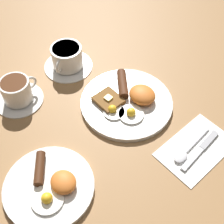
{
  "coord_description": "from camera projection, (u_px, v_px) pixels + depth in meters",
  "views": [
    {
      "loc": [
        -0.41,
        0.44,
        0.72
      ],
      "look_at": [
        -0.01,
        0.07,
        0.03
      ],
      "focal_mm": 50.0,
      "sensor_mm": 36.0,
      "label": 1
    }
  ],
  "objects": [
    {
      "name": "napkin",
      "position": [
        196.0,
        148.0,
        0.84
      ],
      "size": [
        0.14,
        0.21,
        0.01
      ],
      "primitive_type": "cube",
      "rotation": [
        0.0,
        0.0,
        -0.02
      ],
      "color": "white",
      "rests_on": "ground_plane"
    },
    {
      "name": "breakfast_plate_far",
      "position": [
        50.0,
        186.0,
        0.76
      ],
      "size": [
        0.22,
        0.22,
        0.05
      ],
      "color": "silver",
      "rests_on": "ground_plane"
    },
    {
      "name": "spoon",
      "position": [
        185.0,
        153.0,
        0.82
      ],
      "size": [
        0.03,
        0.15,
        0.01
      ],
      "rotation": [
        0.0,
        0.0,
        1.62
      ],
      "color": "silver",
      "rests_on": "napkin"
    },
    {
      "name": "knife",
      "position": [
        202.0,
        148.0,
        0.84
      ],
      "size": [
        0.03,
        0.16,
        0.01
      ],
      "rotation": [
        0.0,
        0.0,
        1.64
      ],
      "color": "silver",
      "rests_on": "napkin"
    },
    {
      "name": "teacup_far",
      "position": [
        17.0,
        92.0,
        0.92
      ],
      "size": [
        0.15,
        0.15,
        0.08
      ],
      "color": "silver",
      "rests_on": "ground_plane"
    },
    {
      "name": "breakfast_plate_near",
      "position": [
        127.0,
        101.0,
        0.93
      ],
      "size": [
        0.27,
        0.27,
        0.05
      ],
      "color": "silver",
      "rests_on": "ground_plane"
    },
    {
      "name": "teacup_near",
      "position": [
        67.0,
        59.0,
        1.01
      ],
      "size": [
        0.16,
        0.16,
        0.08
      ],
      "color": "silver",
      "rests_on": "ground_plane"
    },
    {
      "name": "ground_plane",
      "position": [
        126.0,
        104.0,
        0.94
      ],
      "size": [
        3.0,
        3.0,
        0.0
      ],
      "primitive_type": "plane",
      "color": "olive"
    }
  ]
}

